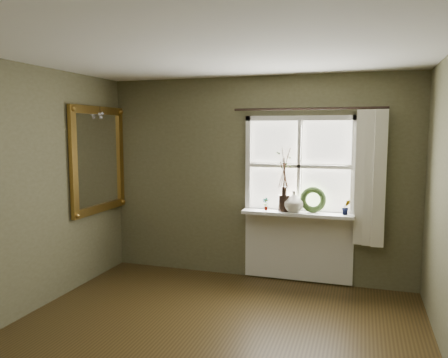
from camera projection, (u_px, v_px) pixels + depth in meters
ceiling at (189, 42)px, 3.34m from camera, size 4.50×4.50×0.00m
wall_back at (257, 178)px, 5.67m from camera, size 4.00×0.10×2.60m
window_frame at (299, 166)px, 5.41m from camera, size 1.36×0.06×1.24m
window_sill at (297, 214)px, 5.38m from camera, size 1.36×0.26×0.04m
window_apron at (298, 246)px, 5.53m from camera, size 1.36×0.04×0.88m
dark_jug at (284, 203)px, 5.41m from camera, size 0.15×0.15×0.21m
cream_vase at (294, 201)px, 5.37m from camera, size 0.27×0.27×0.26m
wreath at (313, 202)px, 5.34m from camera, size 0.34×0.21×0.33m
potted_plant_left at (266, 204)px, 5.48m from camera, size 0.09×0.07×0.16m
potted_plant_right at (346, 207)px, 5.19m from camera, size 0.12×0.11×0.18m
curtain at (370, 178)px, 5.08m from camera, size 0.36×0.12×1.59m
curtain_rod at (308, 109)px, 5.25m from camera, size 1.84×0.03×0.03m
gilt_mirror at (99, 159)px, 5.65m from camera, size 0.10×1.15×1.37m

